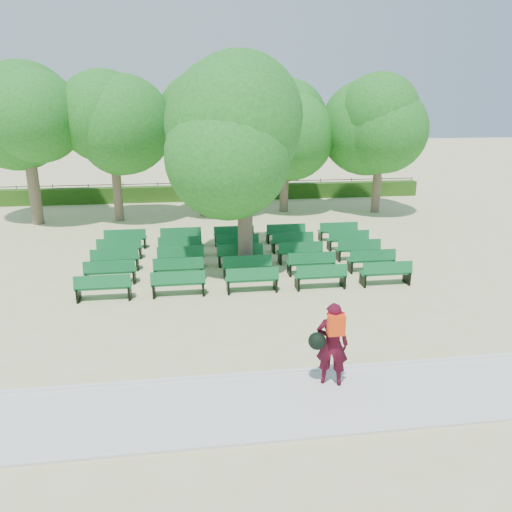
{
  "coord_description": "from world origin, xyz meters",
  "views": [
    {
      "loc": [
        -1.31,
        -15.76,
        5.78
      ],
      "look_at": [
        0.77,
        -1.0,
        1.1
      ],
      "focal_mm": 35.0,
      "sensor_mm": 36.0,
      "label": 1
    }
  ],
  "objects": [
    {
      "name": "person",
      "position": [
        1.51,
        -6.83,
        1.0
      ],
      "size": [
        0.91,
        0.63,
        1.82
      ],
      "rotation": [
        0.0,
        0.0,
        2.8
      ],
      "color": "#3F0917",
      "rests_on": "ground"
    },
    {
      "name": "paving",
      "position": [
        0.0,
        -7.4,
        0.03
      ],
      "size": [
        30.0,
        2.2,
        0.06
      ],
      "primitive_type": "cube",
      "color": "silver",
      "rests_on": "ground"
    },
    {
      "name": "ground",
      "position": [
        0.0,
        0.0,
        0.0
      ],
      "size": [
        120.0,
        120.0,
        0.0
      ],
      "primitive_type": "plane",
      "color": "#C5BD82"
    },
    {
      "name": "bench_array",
      "position": [
        0.57,
        1.5,
        0.09
      ],
      "size": [
        1.67,
        0.57,
        1.04
      ],
      "rotation": [
        0.0,
        0.0,
        -0.04
      ],
      "color": "#11612D",
      "rests_on": "ground"
    },
    {
      "name": "hedge",
      "position": [
        0.0,
        14.0,
        0.45
      ],
      "size": [
        26.0,
        0.7,
        0.9
      ],
      "primitive_type": "cube",
      "color": "#264D14",
      "rests_on": "ground"
    },
    {
      "name": "tree_line",
      "position": [
        0.0,
        10.0,
        0.0
      ],
      "size": [
        21.8,
        6.8,
        7.04
      ],
      "primitive_type": null,
      "color": "#216F20",
      "rests_on": "ground"
    },
    {
      "name": "fence",
      "position": [
        0.0,
        14.4,
        0.0
      ],
      "size": [
        26.0,
        0.1,
        1.02
      ],
      "primitive_type": null,
      "color": "black",
      "rests_on": "ground"
    },
    {
      "name": "curb",
      "position": [
        0.0,
        -6.25,
        0.05
      ],
      "size": [
        30.0,
        0.12,
        0.1
      ],
      "primitive_type": "cube",
      "color": "silver",
      "rests_on": "ground"
    },
    {
      "name": "tree_among",
      "position": [
        0.64,
        0.8,
        4.4
      ],
      "size": [
        4.68,
        4.68,
        6.53
      ],
      "color": "brown",
      "rests_on": "ground"
    }
  ]
}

